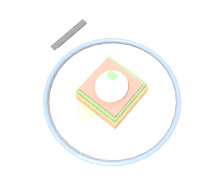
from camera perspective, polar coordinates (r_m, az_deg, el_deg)
ground_plane at (r=1.26m, az=0.38°, el=-14.69°), size 6.00×6.00×0.00m
dining_table at (r=0.66m, az=0.70°, el=-6.32°), size 1.03×0.79×0.72m
plate at (r=0.56m, az=0.00°, el=-1.12°), size 0.25×0.25×0.02m
sandwich at (r=0.53m, az=-0.03°, el=0.27°), size 0.09×0.12×0.08m
fork at (r=0.55m, az=13.99°, el=-12.67°), size 0.03×0.15×0.00m
knife at (r=0.62m, az=-10.26°, el=8.02°), size 0.03×0.19×0.01m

